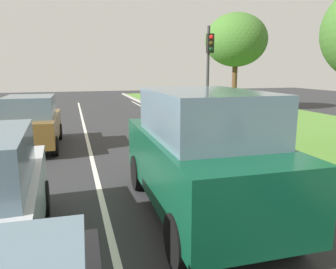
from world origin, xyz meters
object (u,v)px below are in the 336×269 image
car_hatchback_far (32,123)px  traffic_light_near_right (209,59)px  tree_roadside_far (236,40)px  car_suv_ahead (201,153)px

car_hatchback_far → traffic_light_near_right: traffic_light_near_right is taller
car_hatchback_far → tree_roadside_far: (11.23, 7.22, 3.49)m
traffic_light_near_right → car_suv_ahead: bearing=-114.0°
car_suv_ahead → tree_roadside_far: bearing=61.4°
car_suv_ahead → traffic_light_near_right: bearing=67.2°
car_suv_ahead → car_hatchback_far: size_ratio=1.22×
traffic_light_near_right → car_hatchback_far: bearing=-155.9°
car_suv_ahead → tree_roadside_far: tree_roadside_far is taller
car_suv_ahead → traffic_light_near_right: 10.91m
car_suv_ahead → car_hatchback_far: 7.21m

